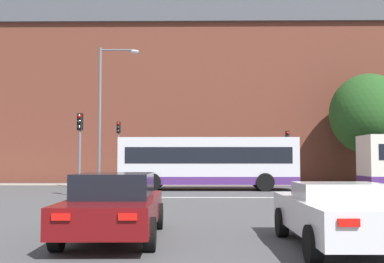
% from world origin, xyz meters
% --- Properties ---
extents(stop_line_strip, '(9.35, 0.30, 0.01)m').
position_xyz_m(stop_line_strip, '(0.00, 19.67, 0.00)').
color(stop_line_strip, silver).
rests_on(stop_line_strip, ground_plane).
extents(far_pavement, '(70.39, 2.50, 0.01)m').
position_xyz_m(far_pavement, '(0.00, 31.45, 0.01)').
color(far_pavement, gray).
rests_on(far_pavement, ground_plane).
extents(brick_civic_building, '(46.30, 14.25, 16.75)m').
position_xyz_m(brick_civic_building, '(-0.04, 40.60, 7.16)').
color(brick_civic_building, brown).
rests_on(brick_civic_building, ground_plane).
extents(car_saloon_left, '(2.05, 4.82, 1.41)m').
position_xyz_m(car_saloon_left, '(-2.39, 8.04, 0.73)').
color(car_saloon_left, '#600C0F').
rests_on(car_saloon_left, ground_plane).
extents(car_roadster_right, '(2.02, 4.60, 1.25)m').
position_xyz_m(car_roadster_right, '(2.18, 6.98, 0.66)').
color(car_roadster_right, silver).
rests_on(car_roadster_right, ground_plane).
extents(bus_crossing_lead, '(10.04, 2.74, 2.98)m').
position_xyz_m(bus_crossing_lead, '(-0.02, 25.28, 1.59)').
color(bus_crossing_lead, silver).
rests_on(bus_crossing_lead, ground_plane).
extents(traffic_light_far_left, '(0.26, 0.31, 4.38)m').
position_xyz_m(traffic_light_far_left, '(-6.11, 30.75, 2.93)').
color(traffic_light_far_left, slate).
rests_on(traffic_light_far_left, ground_plane).
extents(traffic_light_near_left, '(0.26, 0.31, 3.91)m').
position_xyz_m(traffic_light_near_left, '(-6.14, 20.02, 2.64)').
color(traffic_light_near_left, slate).
rests_on(traffic_light_near_left, ground_plane).
extents(traffic_light_far_right, '(0.26, 0.31, 3.74)m').
position_xyz_m(traffic_light_far_right, '(5.62, 30.98, 2.54)').
color(traffic_light_far_right, slate).
rests_on(traffic_light_far_right, ground_plane).
extents(street_lamp_junction, '(2.33, 0.36, 8.27)m').
position_xyz_m(street_lamp_junction, '(-5.91, 25.16, 4.99)').
color(street_lamp_junction, slate).
rests_on(street_lamp_junction, ground_plane).
extents(pedestrian_waiting, '(0.45, 0.42, 1.81)m').
position_xyz_m(pedestrian_waiting, '(-0.25, 31.07, 1.07)').
color(pedestrian_waiting, '#333851').
rests_on(pedestrian_waiting, ground_plane).
extents(tree_kerbside, '(5.34, 5.34, 7.73)m').
position_xyz_m(tree_kerbside, '(11.29, 31.05, 4.92)').
color(tree_kerbside, '#4C3823').
rests_on(tree_kerbside, ground_plane).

